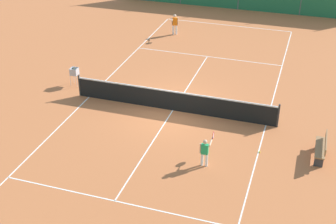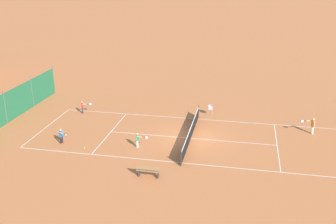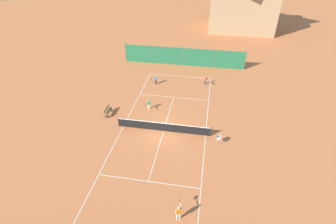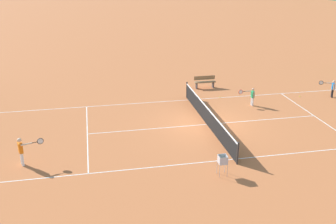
{
  "view_description": "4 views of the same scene",
  "coord_description": "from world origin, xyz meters",
  "px_view_note": "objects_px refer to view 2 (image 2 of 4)",
  "views": [
    {
      "loc": [
        -5.37,
        17.22,
        10.2
      ],
      "look_at": [
        -0.26,
        1.48,
        0.76
      ],
      "focal_mm": 50.0,
      "sensor_mm": 36.0,
      "label": 1
    },
    {
      "loc": [
        -27.21,
        -3.72,
        12.33
      ],
      "look_at": [
        1.47,
        2.08,
        1.45
      ],
      "focal_mm": 42.0,
      "sensor_mm": 36.0,
      "label": 2
    },
    {
      "loc": [
        3.88,
        -19.65,
        16.11
      ],
      "look_at": [
        0.09,
        2.04,
        0.87
      ],
      "focal_mm": 28.0,
      "sensor_mm": 36.0,
      "label": 3
    },
    {
      "loc": [
        18.86,
        -5.98,
        8.33
      ],
      "look_at": [
        1.46,
        -2.46,
        1.46
      ],
      "focal_mm": 42.0,
      "sensor_mm": 36.0,
      "label": 4
    }
  ],
  "objects_px": {
    "player_far_baseline": "(312,125)",
    "courtside_bench": "(149,171)",
    "tennis_net": "(191,132)",
    "player_near_service": "(138,139)",
    "tennis_ball_by_net_right": "(62,137)",
    "tennis_ball_alley_right": "(84,148)",
    "tennis_ball_near_corner": "(151,160)",
    "player_far_service": "(83,106)",
    "ball_hopper": "(210,108)",
    "player_near_baseline": "(61,135)"
  },
  "relations": [
    {
      "from": "player_far_service",
      "to": "tennis_ball_near_corner",
      "type": "distance_m",
      "value": 11.17
    },
    {
      "from": "player_far_baseline",
      "to": "player_far_service",
      "type": "xyz_separation_m",
      "value": [
        0.75,
        19.37,
        -0.09
      ]
    },
    {
      "from": "player_far_baseline",
      "to": "tennis_ball_by_net_right",
      "type": "xyz_separation_m",
      "value": [
        -4.56,
        18.85,
        -0.72
      ]
    },
    {
      "from": "player_near_baseline",
      "to": "courtside_bench",
      "type": "height_order",
      "value": "player_near_baseline"
    },
    {
      "from": "player_near_service",
      "to": "player_near_baseline",
      "type": "bearing_deg",
      "value": 94.56
    },
    {
      "from": "player_near_service",
      "to": "player_far_baseline",
      "type": "bearing_deg",
      "value": -68.07
    },
    {
      "from": "tennis_net",
      "to": "tennis_ball_by_net_right",
      "type": "distance_m",
      "value": 9.88
    },
    {
      "from": "tennis_ball_alley_right",
      "to": "ball_hopper",
      "type": "bearing_deg",
      "value": -43.94
    },
    {
      "from": "player_near_baseline",
      "to": "ball_hopper",
      "type": "xyz_separation_m",
      "value": [
        8.09,
        -10.19,
        -0.01
      ]
    },
    {
      "from": "tennis_ball_near_corner",
      "to": "courtside_bench",
      "type": "bearing_deg",
      "value": -170.08
    },
    {
      "from": "tennis_net",
      "to": "tennis_ball_near_corner",
      "type": "bearing_deg",
      "value": 152.92
    },
    {
      "from": "tennis_ball_by_net_right",
      "to": "courtside_bench",
      "type": "bearing_deg",
      "value": -119.7
    },
    {
      "from": "player_near_baseline",
      "to": "player_far_baseline",
      "type": "relative_size",
      "value": 0.88
    },
    {
      "from": "player_far_baseline",
      "to": "tennis_ball_by_net_right",
      "type": "distance_m",
      "value": 19.4
    },
    {
      "from": "player_near_service",
      "to": "tennis_ball_alley_right",
      "type": "xyz_separation_m",
      "value": [
        -0.92,
        3.78,
        -0.62
      ]
    },
    {
      "from": "ball_hopper",
      "to": "courtside_bench",
      "type": "bearing_deg",
      "value": 167.06
    },
    {
      "from": "tennis_net",
      "to": "player_near_baseline",
      "type": "bearing_deg",
      "value": 106.81
    },
    {
      "from": "player_far_service",
      "to": "ball_hopper",
      "type": "distance_m",
      "value": 11.31
    },
    {
      "from": "ball_hopper",
      "to": "player_far_service",
      "type": "bearing_deg",
      "value": 99.11
    },
    {
      "from": "player_near_service",
      "to": "courtside_bench",
      "type": "bearing_deg",
      "value": -156.0
    },
    {
      "from": "player_near_service",
      "to": "tennis_ball_alley_right",
      "type": "distance_m",
      "value": 3.94
    },
    {
      "from": "ball_hopper",
      "to": "player_near_service",
      "type": "bearing_deg",
      "value": 149.7
    },
    {
      "from": "tennis_ball_by_net_right",
      "to": "ball_hopper",
      "type": "distance_m",
      "value": 12.81
    },
    {
      "from": "tennis_ball_by_net_right",
      "to": "ball_hopper",
      "type": "xyz_separation_m",
      "value": [
        7.1,
        -10.65,
        0.62
      ]
    },
    {
      "from": "tennis_ball_by_net_right",
      "to": "player_far_baseline",
      "type": "bearing_deg",
      "value": -76.4
    },
    {
      "from": "tennis_ball_near_corner",
      "to": "ball_hopper",
      "type": "bearing_deg",
      "value": -17.97
    },
    {
      "from": "player_near_baseline",
      "to": "player_far_service",
      "type": "height_order",
      "value": "player_near_baseline"
    },
    {
      "from": "player_near_baseline",
      "to": "tennis_ball_alley_right",
      "type": "xyz_separation_m",
      "value": [
        -0.46,
        -1.94,
        -0.63
      ]
    },
    {
      "from": "tennis_ball_by_net_right",
      "to": "ball_hopper",
      "type": "height_order",
      "value": "ball_hopper"
    },
    {
      "from": "tennis_ball_by_net_right",
      "to": "tennis_net",
      "type": "bearing_deg",
      "value": -79.51
    },
    {
      "from": "player_far_service",
      "to": "tennis_ball_by_net_right",
      "type": "xyz_separation_m",
      "value": [
        -5.31,
        -0.52,
        -0.63
      ]
    },
    {
      "from": "courtside_bench",
      "to": "tennis_ball_near_corner",
      "type": "bearing_deg",
      "value": 9.92
    },
    {
      "from": "tennis_ball_alley_right",
      "to": "player_near_service",
      "type": "bearing_deg",
      "value": -76.31
    },
    {
      "from": "tennis_ball_alley_right",
      "to": "courtside_bench",
      "type": "bearing_deg",
      "value": -119.01
    },
    {
      "from": "tennis_ball_alley_right",
      "to": "tennis_ball_by_net_right",
      "type": "bearing_deg",
      "value": 58.74
    },
    {
      "from": "tennis_net",
      "to": "player_near_service",
      "type": "relative_size",
      "value": 8.22
    },
    {
      "from": "player_near_service",
      "to": "player_far_service",
      "type": "relative_size",
      "value": 0.99
    },
    {
      "from": "player_far_baseline",
      "to": "courtside_bench",
      "type": "relative_size",
      "value": 0.86
    },
    {
      "from": "tennis_ball_near_corner",
      "to": "player_far_service",
      "type": "bearing_deg",
      "value": 46.66
    },
    {
      "from": "tennis_ball_near_corner",
      "to": "ball_hopper",
      "type": "height_order",
      "value": "ball_hopper"
    },
    {
      "from": "tennis_ball_near_corner",
      "to": "ball_hopper",
      "type": "xyz_separation_m",
      "value": [
        9.44,
        -3.06,
        0.62
      ]
    },
    {
      "from": "player_far_service",
      "to": "tennis_ball_alley_right",
      "type": "relative_size",
      "value": 17.03
    },
    {
      "from": "courtside_bench",
      "to": "tennis_net",
      "type": "bearing_deg",
      "value": -15.27
    },
    {
      "from": "tennis_ball_by_net_right",
      "to": "tennis_ball_alley_right",
      "type": "height_order",
      "value": "same"
    },
    {
      "from": "player_near_baseline",
      "to": "player_far_baseline",
      "type": "height_order",
      "value": "player_far_baseline"
    },
    {
      "from": "tennis_ball_by_net_right",
      "to": "player_near_service",
      "type": "bearing_deg",
      "value": -94.96
    },
    {
      "from": "ball_hopper",
      "to": "player_far_baseline",
      "type": "bearing_deg",
      "value": -107.2
    },
    {
      "from": "tennis_ball_alley_right",
      "to": "courtside_bench",
      "type": "xyz_separation_m",
      "value": [
        -3.09,
        -5.57,
        0.42
      ]
    },
    {
      "from": "player_far_service",
      "to": "ball_hopper",
      "type": "height_order",
      "value": "player_far_service"
    },
    {
      "from": "courtside_bench",
      "to": "player_near_baseline",
      "type": "bearing_deg",
      "value": 64.68
    }
  ]
}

